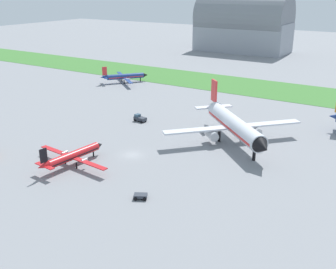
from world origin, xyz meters
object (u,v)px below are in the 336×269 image
(airplane_taxiing_turboprop, at_px, (124,76))
(airplane_foreground_turboprop, at_px, (72,156))
(baggage_cart_near_gate, at_px, (141,196))
(airplane_midfield_jet, at_px, (234,125))
(pushback_tug_by_runway, at_px, (140,118))

(airplane_taxiing_turboprop, bearing_deg, airplane_foreground_turboprop, -111.11)
(airplane_taxiing_turboprop, distance_m, baggage_cart_near_gate, 94.81)
(airplane_foreground_turboprop, bearing_deg, baggage_cart_near_gate, -95.52)
(airplane_taxiing_turboprop, height_order, airplane_midfield_jet, airplane_midfield_jet)
(airplane_taxiing_turboprop, bearing_deg, airplane_midfield_jet, -81.78)
(airplane_foreground_turboprop, height_order, pushback_tug_by_runway, airplane_foreground_turboprop)
(airplane_taxiing_turboprop, bearing_deg, pushback_tug_by_runway, -98.15)
(airplane_taxiing_turboprop, relative_size, baggage_cart_near_gate, 6.31)
(airplane_midfield_jet, height_order, airplane_foreground_turboprop, airplane_midfield_jet)
(airplane_taxiing_turboprop, xyz_separation_m, pushback_tug_by_runway, (34.00, -36.86, -1.57))
(airplane_foreground_turboprop, bearing_deg, airplane_taxiing_turboprop, 35.52)
(pushback_tug_by_runway, bearing_deg, airplane_foreground_turboprop, 105.98)
(baggage_cart_near_gate, bearing_deg, airplane_foreground_turboprop, 140.41)
(airplane_taxiing_turboprop, relative_size, pushback_tug_by_runway, 4.89)
(airplane_taxiing_turboprop, xyz_separation_m, baggage_cart_near_gate, (60.27, -73.16, -1.92))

